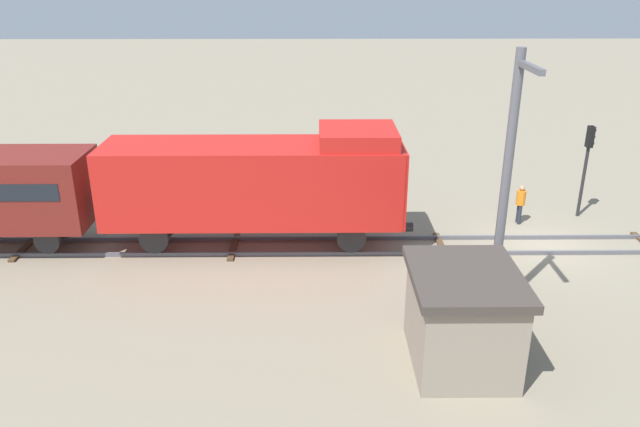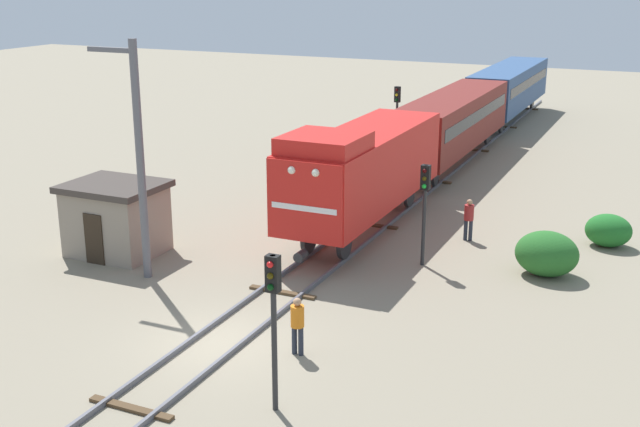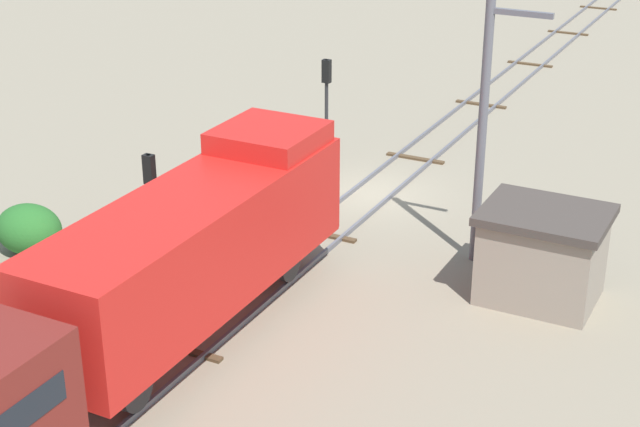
% 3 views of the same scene
% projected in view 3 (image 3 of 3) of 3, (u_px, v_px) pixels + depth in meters
% --- Properties ---
extents(ground_plane, '(145.86, 145.86, 0.00)m').
position_uv_depth(ground_plane, '(373.00, 194.00, 35.61)').
color(ground_plane, gray).
extents(railway_track, '(2.40, 97.24, 0.16)m').
position_uv_depth(railway_track, '(373.00, 192.00, 35.58)').
color(railway_track, '#595960').
rests_on(railway_track, ground).
extents(locomotive, '(2.90, 11.60, 4.60)m').
position_uv_depth(locomotive, '(200.00, 240.00, 25.46)').
color(locomotive, red).
rests_on(locomotive, railway_track).
extents(traffic_signal_near, '(0.32, 0.34, 4.01)m').
position_uv_depth(traffic_signal_near, '(327.00, 90.00, 37.91)').
color(traffic_signal_near, '#262628').
rests_on(traffic_signal_near, ground).
extents(traffic_signal_mid, '(0.32, 0.34, 3.74)m').
position_uv_depth(traffic_signal_mid, '(151.00, 190.00, 28.99)').
color(traffic_signal_mid, '#262628').
rests_on(traffic_signal_mid, ground).
extents(worker_near_track, '(0.38, 0.38, 1.70)m').
position_uv_depth(worker_near_track, '(311.00, 160.00, 35.95)').
color(worker_near_track, '#262B38').
rests_on(worker_near_track, ground).
extents(worker_by_signal, '(0.38, 0.38, 1.70)m').
position_uv_depth(worker_by_signal, '(58.00, 281.00, 27.19)').
color(worker_by_signal, '#262B38').
rests_on(worker_by_signal, ground).
extents(catenary_mast, '(1.94, 0.28, 8.21)m').
position_uv_depth(catenary_mast, '(484.00, 127.00, 28.93)').
color(catenary_mast, '#595960').
rests_on(catenary_mast, ground).
extents(relay_hut, '(3.50, 2.90, 2.74)m').
position_uv_depth(relay_hut, '(542.00, 254.00, 27.82)').
color(relay_hut, gray).
rests_on(relay_hut, ground).
extents(bush_mid, '(2.20, 1.80, 1.60)m').
position_uv_depth(bush_mid, '(29.00, 229.00, 30.82)').
color(bush_mid, '#266426').
rests_on(bush_mid, ground).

